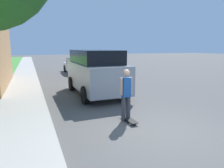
{
  "coord_description": "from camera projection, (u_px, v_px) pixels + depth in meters",
  "views": [
    {
      "loc": [
        -3.22,
        -4.29,
        2.3
      ],
      "look_at": [
        -0.31,
        2.72,
        0.9
      ],
      "focal_mm": 32.0,
      "sensor_mm": 36.0,
      "label": 1
    }
  ],
  "objects": [
    {
      "name": "sidewalk",
      "position": [
        23.0,
        95.0,
        9.61
      ],
      "size": [
        1.8,
        80.0,
        0.1
      ],
      "color": "#ADA89E",
      "rests_on": "ground_plane"
    },
    {
      "name": "ground_plane",
      "position": [
        160.0,
        132.0,
        5.52
      ],
      "size": [
        120.0,
        120.0,
        0.0
      ],
      "primitive_type": "plane",
      "color": "#54514F"
    },
    {
      "name": "skateboard",
      "position": [
        129.0,
        119.0,
        6.24
      ],
      "size": [
        0.23,
        0.83,
        0.1
      ],
      "color": "black",
      "rests_on": "ground_plane"
    },
    {
      "name": "skateboarder",
      "position": [
        126.0,
        93.0,
        6.19
      ],
      "size": [
        0.41,
        0.22,
        1.64
      ],
      "color": "#38383D",
      "rests_on": "ground_plane"
    },
    {
      "name": "suv_parked",
      "position": [
        95.0,
        71.0,
        9.67
      ],
      "size": [
        2.04,
        4.49,
        2.17
      ],
      "color": "gray",
      "rests_on": "ground_plane"
    },
    {
      "name": "car_down_street",
      "position": [
        77.0,
        66.0,
        17.94
      ],
      "size": [
        1.89,
        4.44,
        1.33
      ],
      "color": "silver",
      "rests_on": "ground_plane"
    }
  ]
}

